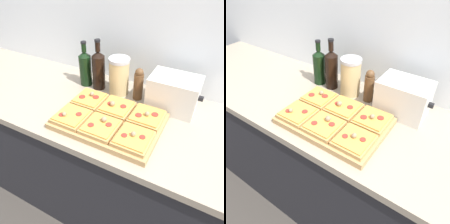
% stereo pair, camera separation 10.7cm
% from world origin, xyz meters
% --- Properties ---
extents(wall_back, '(6.00, 0.06, 2.50)m').
position_xyz_m(wall_back, '(0.00, 0.67, 1.25)').
color(wall_back, silver).
rests_on(wall_back, ground_plane).
extents(kitchen_counter, '(2.63, 0.67, 0.93)m').
position_xyz_m(kitchen_counter, '(0.00, 0.32, 0.47)').
color(kitchen_counter, '#232328').
rests_on(kitchen_counter, ground_plane).
extents(cutting_board, '(0.51, 0.35, 0.03)m').
position_xyz_m(cutting_board, '(0.05, 0.21, 0.95)').
color(cutting_board, tan).
rests_on(cutting_board, kitchen_counter).
extents(pizza_slice_back_left, '(0.15, 0.16, 0.05)m').
position_xyz_m(pizza_slice_back_left, '(-0.11, 0.30, 0.98)').
color(pizza_slice_back_left, tan).
rests_on(pizza_slice_back_left, cutting_board).
extents(pizza_slice_back_center, '(0.15, 0.16, 0.05)m').
position_xyz_m(pizza_slice_back_center, '(0.05, 0.29, 0.98)').
color(pizza_slice_back_center, tan).
rests_on(pizza_slice_back_center, cutting_board).
extents(pizza_slice_back_right, '(0.15, 0.16, 0.05)m').
position_xyz_m(pizza_slice_back_right, '(0.22, 0.30, 0.98)').
color(pizza_slice_back_right, tan).
rests_on(pizza_slice_back_right, cutting_board).
extents(pizza_slice_front_left, '(0.15, 0.16, 0.05)m').
position_xyz_m(pizza_slice_front_left, '(-0.11, 0.13, 0.98)').
color(pizza_slice_front_left, tan).
rests_on(pizza_slice_front_left, cutting_board).
extents(pizza_slice_front_center, '(0.15, 0.16, 0.05)m').
position_xyz_m(pizza_slice_front_center, '(0.05, 0.13, 0.98)').
color(pizza_slice_front_center, tan).
rests_on(pizza_slice_front_center, cutting_board).
extents(pizza_slice_front_right, '(0.15, 0.16, 0.05)m').
position_xyz_m(pizza_slice_front_right, '(0.22, 0.13, 0.98)').
color(pizza_slice_front_right, tan).
rests_on(pizza_slice_front_right, cutting_board).
extents(olive_oil_bottle, '(0.07, 0.07, 0.27)m').
position_xyz_m(olive_oil_bottle, '(-0.25, 0.48, 1.04)').
color(olive_oil_bottle, black).
rests_on(olive_oil_bottle, kitchen_counter).
extents(wine_bottle, '(0.08, 0.08, 0.30)m').
position_xyz_m(wine_bottle, '(-0.16, 0.48, 1.06)').
color(wine_bottle, black).
rests_on(wine_bottle, kitchen_counter).
extents(grain_jar_tall, '(0.12, 0.12, 0.22)m').
position_xyz_m(grain_jar_tall, '(-0.03, 0.48, 1.04)').
color(grain_jar_tall, tan).
rests_on(grain_jar_tall, kitchen_counter).
extents(pepper_mill, '(0.05, 0.05, 0.19)m').
position_xyz_m(pepper_mill, '(0.09, 0.48, 1.02)').
color(pepper_mill, brown).
rests_on(pepper_mill, kitchen_counter).
extents(toaster_oven, '(0.27, 0.17, 0.18)m').
position_xyz_m(toaster_oven, '(0.29, 0.48, 1.02)').
color(toaster_oven, beige).
rests_on(toaster_oven, kitchen_counter).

